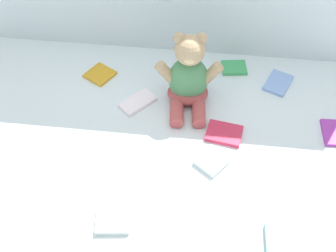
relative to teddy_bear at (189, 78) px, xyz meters
The scene contains 11 objects.
ground_plane 0.18m from the teddy_bear, 118.76° to the right, with size 3.20×3.20×0.00m, color silver.
teddy_bear is the anchor object (origin of this frame).
book_case_0 0.21m from the teddy_bear, 166.91° to the right, with size 0.07×0.13×0.02m, color white.
book_case_1 0.38m from the teddy_bear, 165.26° to the left, with size 0.10×0.10×0.01m, color orange.
book_case_2 0.66m from the teddy_bear, 60.30° to the right, with size 0.10×0.14×0.02m, color #7DBFD7.
book_case_3 0.32m from the teddy_bear, 69.64° to the right, with size 0.09×0.10×0.02m, color white.
book_case_4 0.38m from the teddy_bear, 19.96° to the left, with size 0.08×0.12×0.01m, color #81A5E3.
book_case_5 0.55m from the teddy_bear, 11.70° to the right, with size 0.09×0.12×0.01m, color purple.
book_case_6 0.24m from the teddy_bear, 47.97° to the right, with size 0.09×0.12×0.02m, color #C82947.
book_case_7 0.28m from the teddy_bear, 48.50° to the left, with size 0.08×0.10×0.01m, color #3EA55E.
book_case_8 0.57m from the teddy_bear, 108.28° to the right, with size 0.08×0.10×0.02m, color white.
Camera 1 is at (0.12, -1.01, 1.16)m, focal length 45.67 mm.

